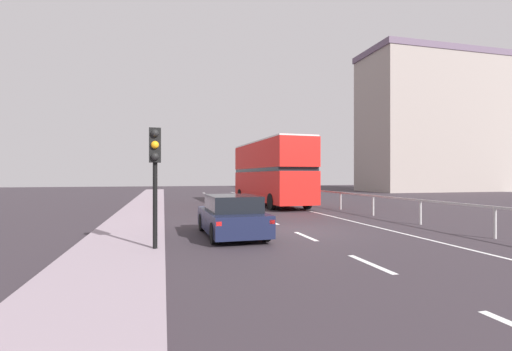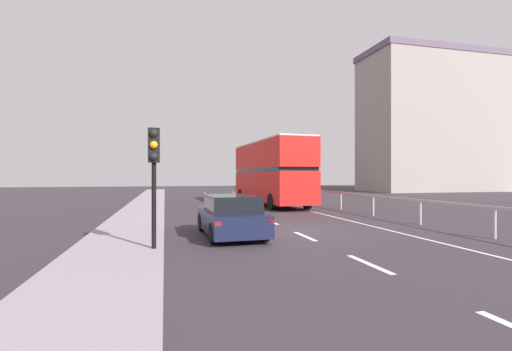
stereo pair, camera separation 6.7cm
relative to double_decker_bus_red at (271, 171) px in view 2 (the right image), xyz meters
The scene contains 8 objects.
ground_plane 12.05m from the double_decker_bus_red, 102.70° to the right, with size 74.96×120.00×0.10m, color #322A31.
near_sidewalk_kerb 14.45m from the double_decker_bus_red, 126.15° to the right, with size 2.41×80.00×0.14m, color gray.
lane_paint_markings 3.61m from the double_decker_bus_red, 99.00° to the right, with size 3.70×46.00×0.01m.
bridge_side_railing 4.33m from the double_decker_bus_red, 38.26° to the right, with size 0.10×42.00×1.06m.
distant_building_block 33.65m from the double_decker_bus_red, 30.65° to the left, with size 20.13×8.46×18.42m.
double_decker_bus_red is the anchor object (origin of this frame).
hatchback_car_near 13.20m from the double_decker_bus_red, 112.48° to the right, with size 1.92×4.13×1.39m.
traffic_signal_pole 16.20m from the double_decker_bus_red, 117.44° to the right, with size 0.30×0.42×3.16m.
Camera 2 is at (-4.59, -12.63, 2.05)m, focal length 25.23 mm.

